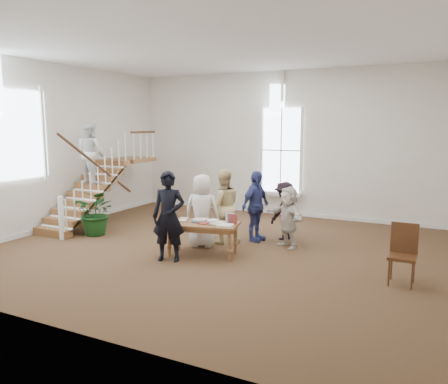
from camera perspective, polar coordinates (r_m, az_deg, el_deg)
The scene contains 12 objects.
ground at distance 10.17m, azimuth -0.95°, elevation -7.49°, with size 10.00×10.00×0.00m, color #4D2E1E.
room_shell at distance 14.03m, azimuth 7.28°, elevation -1.33°, with size 10.49×10.00×10.00m.
staircase at distance 12.96m, azimuth -16.75°, elevation 2.97°, with size 1.10×4.10×2.92m.
library_table at distance 9.58m, azimuth -2.73°, elevation -4.53°, with size 1.67×1.08×0.79m.
police_officer at distance 9.20m, azimuth -7.24°, elevation -3.18°, with size 0.69×0.46×1.90m, color black.
elderly_woman at distance 10.22m, azimuth -2.89°, elevation -2.46°, with size 0.84×0.55×1.72m, color silver.
person_yellow at distance 10.50m, azimuth -0.13°, elevation -1.89°, with size 0.88×0.68×1.81m, color beige.
woman_cluster_a at distance 10.74m, azimuth 4.14°, elevation -1.85°, with size 1.02×0.42×1.74m, color navy.
woman_cluster_b at distance 10.98m, azimuth 7.93°, elevation -2.46°, with size 0.94×0.54×1.45m, color black.
woman_cluster_c at distance 10.28m, azimuth 8.37°, elevation -3.25°, with size 1.34×0.43×1.44m, color silver.
floor_plant at distance 11.79m, azimuth -16.28°, elevation -2.58°, with size 1.07×0.93×1.19m, color #123913.
side_chair at distance 8.56m, azimuth 22.36°, elevation -7.01°, with size 0.48×0.48×1.10m.
Camera 1 is at (4.47, -8.68, 2.85)m, focal length 35.00 mm.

